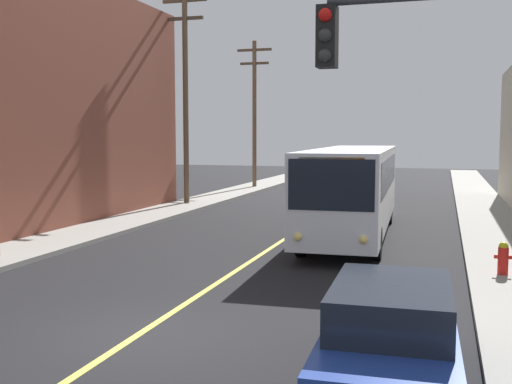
{
  "coord_description": "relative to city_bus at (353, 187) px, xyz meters",
  "views": [
    {
      "loc": [
        5.34,
        -9.97,
        3.7
      ],
      "look_at": [
        0.0,
        7.4,
        2.0
      ],
      "focal_mm": 42.98,
      "sensor_mm": 36.0,
      "label": 1
    }
  ],
  "objects": [
    {
      "name": "lane_stripe_center",
      "position": [
        -2.2,
        2.67,
        -1.81
      ],
      "size": [
        0.16,
        60.0,
        0.01
      ],
      "primitive_type": "cube",
      "color": "#D8CC4C",
      "rests_on": "ground"
    },
    {
      "name": "ground_plane",
      "position": [
        -2.2,
        -12.33,
        -1.82
      ],
      "size": [
        120.0,
        120.0,
        0.0
      ],
      "primitive_type": "plane",
      "color": "black"
    },
    {
      "name": "fire_hydrant",
      "position": [
        4.65,
        -5.76,
        -1.23
      ],
      "size": [
        0.44,
        0.26,
        0.84
      ],
      "color": "red",
      "rests_on": "sidewalk_right"
    },
    {
      "name": "utility_pole_mid",
      "position": [
        -9.78,
        7.3,
        4.35
      ],
      "size": [
        2.4,
        0.28,
        11.0
      ],
      "color": "brown",
      "rests_on": "sidewalk_left"
    },
    {
      "name": "parked_car_blue",
      "position": [
        2.48,
        -13.67,
        -0.98
      ],
      "size": [
        1.93,
        4.45,
        1.62
      ],
      "color": "navy",
      "rests_on": "ground"
    },
    {
      "name": "sidewalk_right",
      "position": [
        5.05,
        -2.33,
        -1.74
      ],
      "size": [
        2.5,
        90.0,
        0.15
      ],
      "primitive_type": "cube",
      "color": "gray",
      "rests_on": "ground"
    },
    {
      "name": "traffic_signal_right_corner",
      "position": [
        3.21,
        -12.2,
        2.49
      ],
      "size": [
        3.75,
        0.48,
        6.0
      ],
      "color": "#2D2D33",
      "rests_on": "sidewalk_right"
    },
    {
      "name": "city_bus",
      "position": [
        0.0,
        0.0,
        0.0
      ],
      "size": [
        3.03,
        12.23,
        3.2
      ],
      "color": "silver",
      "rests_on": "ground"
    },
    {
      "name": "sidewalk_left",
      "position": [
        -9.45,
        -2.33,
        -1.74
      ],
      "size": [
        2.5,
        90.0,
        0.15
      ],
      "primitive_type": "cube",
      "color": "gray",
      "rests_on": "ground"
    },
    {
      "name": "utility_pole_far",
      "position": [
        -9.33,
        17.94,
        3.77
      ],
      "size": [
        2.4,
        0.28,
        9.87
      ],
      "color": "brown",
      "rests_on": "sidewalk_left"
    }
  ]
}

